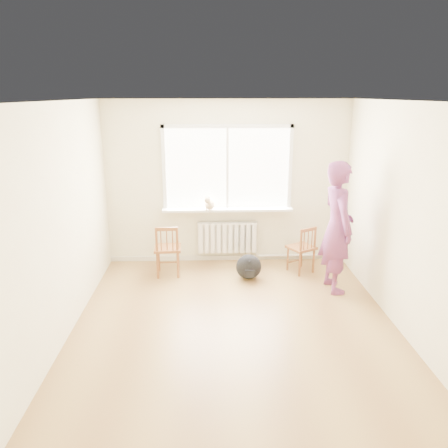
{
  "coord_description": "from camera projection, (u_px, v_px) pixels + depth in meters",
  "views": [
    {
      "loc": [
        -0.31,
        -4.86,
        2.78
      ],
      "look_at": [
        -0.09,
        1.2,
        0.96
      ],
      "focal_mm": 35.0,
      "sensor_mm": 36.0,
      "label": 1
    }
  ],
  "objects": [
    {
      "name": "radiator",
      "position": [
        227.0,
        237.0,
        7.4
      ],
      "size": [
        1.0,
        0.12,
        0.55
      ],
      "color": "white",
      "rests_on": "back_wall"
    },
    {
      "name": "floor",
      "position": [
        235.0,
        325.0,
        5.46
      ],
      "size": [
        4.5,
        4.5,
        0.0
      ],
      "primitive_type": "plane",
      "color": "olive",
      "rests_on": "ground"
    },
    {
      "name": "chair_right",
      "position": [
        303.0,
        249.0,
        6.96
      ],
      "size": [
        0.51,
        0.51,
        0.78
      ],
      "rotation": [
        0.0,
        0.0,
        3.66
      ],
      "color": "brown",
      "rests_on": "floor"
    },
    {
      "name": "backpack",
      "position": [
        249.0,
        267.0,
        6.76
      ],
      "size": [
        0.48,
        0.43,
        0.39
      ],
      "primitive_type": "ellipsoid",
      "rotation": [
        0.0,
        0.0,
        -0.42
      ],
      "color": "black",
      "rests_on": "floor"
    },
    {
      "name": "heating_pipe",
      "position": [
        299.0,
        255.0,
        7.57
      ],
      "size": [
        1.4,
        0.04,
        0.04
      ],
      "primitive_type": "cylinder",
      "rotation": [
        0.0,
        1.57,
        0.0
      ],
      "color": "silver",
      "rests_on": "back_wall"
    },
    {
      "name": "ceiling",
      "position": [
        237.0,
        101.0,
        4.68
      ],
      "size": [
        4.5,
        4.5,
        0.0
      ],
      "primitive_type": "plane",
      "rotation": [
        3.14,
        0.0,
        0.0
      ],
      "color": "white",
      "rests_on": "back_wall"
    },
    {
      "name": "person",
      "position": [
        337.0,
        227.0,
        6.2
      ],
      "size": [
        0.53,
        0.74,
        1.9
      ],
      "primitive_type": "imported",
      "rotation": [
        0.0,
        0.0,
        1.68
      ],
      "color": "#BB3E47",
      "rests_on": "floor"
    },
    {
      "name": "back_wall",
      "position": [
        227.0,
        183.0,
        7.22
      ],
      "size": [
        4.0,
        0.01,
        2.7
      ],
      "primitive_type": "cube",
      "color": "beige",
      "rests_on": "ground"
    },
    {
      "name": "windowsill",
      "position": [
        227.0,
        209.0,
        7.24
      ],
      "size": [
        2.15,
        0.22,
        0.04
      ],
      "primitive_type": "cube",
      "color": "white",
      "rests_on": "back_wall"
    },
    {
      "name": "window",
      "position": [
        227.0,
        165.0,
        7.11
      ],
      "size": [
        2.12,
        0.05,
        1.42
      ],
      "color": "white",
      "rests_on": "back_wall"
    },
    {
      "name": "cat",
      "position": [
        210.0,
        204.0,
        7.11
      ],
      "size": [
        0.24,
        0.37,
        0.26
      ],
      "rotation": [
        0.0,
        0.0,
        -0.34
      ],
      "color": "beige",
      "rests_on": "windowsill"
    },
    {
      "name": "chair_left",
      "position": [
        168.0,
        250.0,
        6.83
      ],
      "size": [
        0.43,
        0.41,
        0.83
      ],
      "rotation": [
        0.0,
        0.0,
        3.19
      ],
      "color": "brown",
      "rests_on": "floor"
    },
    {
      "name": "baseboard",
      "position": [
        227.0,
        257.0,
        7.58
      ],
      "size": [
        4.0,
        0.03,
        0.08
      ],
      "primitive_type": "cube",
      "color": "beige",
      "rests_on": "ground"
    }
  ]
}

